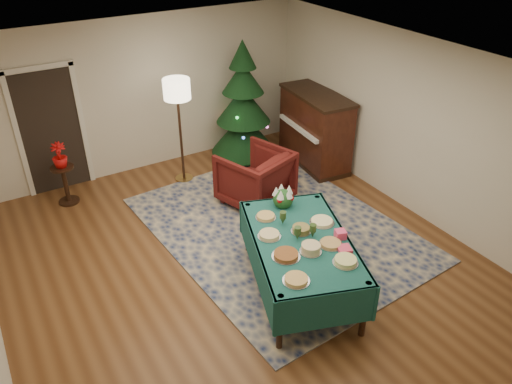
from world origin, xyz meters
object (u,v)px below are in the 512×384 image
buffet_table (301,249)px  christmas_tree (243,107)px  armchair (255,175)px  side_table (66,185)px  potted_plant (60,161)px  floor_lamp (177,96)px  piano (315,130)px  gift_box (340,234)px

buffet_table → christmas_tree: size_ratio=1.02×
buffet_table → armchair: (0.60, 2.09, -0.12)m
christmas_tree → side_table: bearing=179.4°
buffet_table → potted_plant: bearing=119.0°
floor_lamp → armchair: bearing=-61.9°
armchair → christmas_tree: (0.67, 1.54, 0.50)m
armchair → piano: (1.66, 0.64, 0.16)m
armchair → potted_plant: 3.07m
buffet_table → piano: (2.26, 2.73, 0.04)m
armchair → piano: 1.78m
side_table → piano: size_ratio=0.40×
floor_lamp → side_table: floor_lamp is taller
potted_plant → piano: (4.28, -0.93, -0.10)m
side_table → potted_plant: 0.45m
potted_plant → christmas_tree: 3.31m
gift_box → piano: bearing=58.0°
armchair → potted_plant: armchair is taller
gift_box → armchair: size_ratio=0.12×
armchair → christmas_tree: 1.75m
side_table → christmas_tree: bearing=-0.6°
gift_box → potted_plant: bearing=122.3°
side_table → floor_lamp: bearing=-8.0°
side_table → buffet_table: bearing=-61.0°
side_table → gift_box: bearing=-57.7°
buffet_table → side_table: size_ratio=3.48×
gift_box → armchair: bearing=85.5°
side_table → potted_plant: size_ratio=1.59×
piano → side_table: bearing=167.7°
gift_box → potted_plant: 4.59m
buffet_table → potted_plant: (-2.03, 3.66, 0.14)m
gift_box → potted_plant: size_ratio=0.30×
potted_plant → piano: 4.39m
gift_box → floor_lamp: 3.71m
side_table → piano: piano is taller
side_table → potted_plant: (0.00, 0.00, 0.45)m
gift_box → side_table: 4.61m
floor_lamp → christmas_tree: christmas_tree is taller
buffet_table → armchair: 2.18m
side_table → potted_plant: bearing=90.0°
piano → floor_lamp: bearing=164.3°
armchair → floor_lamp: 1.81m
floor_lamp → buffet_table: bearing=-88.5°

